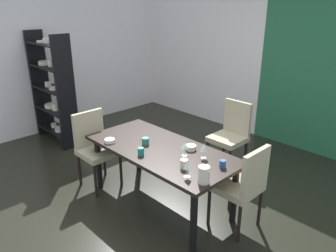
# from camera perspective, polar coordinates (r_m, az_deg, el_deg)

# --- Properties ---
(ground_plane) EXTENTS (5.87, 5.51, 0.02)m
(ground_plane) POSITION_cam_1_polar(r_m,az_deg,el_deg) (4.24, -4.17, -11.50)
(ground_plane) COLOR black
(back_panel_interior) EXTENTS (2.86, 0.10, 2.85)m
(back_panel_interior) POSITION_cam_1_polar(r_m,az_deg,el_deg) (6.60, 5.36, 13.73)
(back_panel_interior) COLOR silver
(back_panel_interior) RESTS_ON ground_plane
(left_interior_panel) EXTENTS (0.10, 5.51, 2.85)m
(left_interior_panel) POSITION_cam_1_polar(r_m,az_deg,el_deg) (6.14, -22.55, 11.70)
(left_interior_panel) COLOR silver
(left_interior_panel) RESTS_ON ground_plane
(dining_table) EXTENTS (1.81, 0.85, 0.72)m
(dining_table) POSITION_cam_1_polar(r_m,az_deg,el_deg) (3.71, -1.35, -5.01)
(dining_table) COLOR black
(dining_table) RESTS_ON ground_plane
(chair_left_near) EXTENTS (0.44, 0.44, 0.96)m
(chair_left_near) POSITION_cam_1_polar(r_m,az_deg,el_deg) (4.27, -12.63, -3.22)
(chair_left_near) COLOR tan
(chair_left_near) RESTS_ON ground_plane
(chair_right_far) EXTENTS (0.44, 0.44, 0.95)m
(chair_right_far) POSITION_cam_1_polar(r_m,az_deg,el_deg) (3.43, 12.93, -9.73)
(chair_right_far) COLOR tan
(chair_right_far) RESTS_ON ground_plane
(chair_head_far) EXTENTS (0.44, 0.45, 0.98)m
(chair_head_far) POSITION_cam_1_polar(r_m,az_deg,el_deg) (4.63, 10.97, -1.08)
(chair_head_far) COLOR tan
(chair_head_far) RESTS_ON ground_plane
(display_shelf) EXTENTS (0.97, 0.30, 1.81)m
(display_shelf) POSITION_cam_1_polar(r_m,az_deg,el_deg) (5.72, -19.50, 6.14)
(display_shelf) COLOR black
(display_shelf) RESTS_ON ground_plane
(wine_glass_right) EXTENTS (0.07, 0.07, 0.17)m
(wine_glass_right) POSITION_cam_1_polar(r_m,az_deg,el_deg) (3.41, 6.30, -3.75)
(wine_glass_right) COLOR silver
(wine_glass_right) RESTS_ON dining_table
(wine_glass_left) EXTENTS (0.07, 0.07, 0.16)m
(wine_glass_left) POSITION_cam_1_polar(r_m,az_deg,el_deg) (3.45, 2.92, -3.49)
(wine_glass_left) COLOR silver
(wine_glass_left) RESTS_ON dining_table
(wine_glass_rear) EXTENTS (0.07, 0.07, 0.17)m
(wine_glass_rear) POSITION_cam_1_polar(r_m,az_deg,el_deg) (3.05, 3.39, -6.84)
(wine_glass_rear) COLOR silver
(wine_glass_rear) RESTS_ON dining_table
(serving_bowl_front) EXTENTS (0.12, 0.12, 0.04)m
(serving_bowl_front) POSITION_cam_1_polar(r_m,az_deg,el_deg) (3.86, -10.11, -2.53)
(serving_bowl_front) COLOR white
(serving_bowl_front) RESTS_ON dining_table
(serving_bowl_north) EXTENTS (0.12, 0.12, 0.05)m
(serving_bowl_north) POSITION_cam_1_polar(r_m,az_deg,el_deg) (3.63, 3.98, -3.75)
(serving_bowl_north) COLOR silver
(serving_bowl_north) RESTS_ON dining_table
(cup_corner) EXTENTS (0.06, 0.06, 0.08)m
(cup_corner) POSITION_cam_1_polar(r_m,az_deg,el_deg) (3.30, 9.50, -6.51)
(cup_corner) COLOR #24478E
(cup_corner) RESTS_ON dining_table
(cup_west) EXTENTS (0.08, 0.08, 0.08)m
(cup_west) POSITION_cam_1_polar(r_m,az_deg,el_deg) (3.76, -3.95, -2.62)
(cup_west) COLOR #36736E
(cup_west) RESTS_ON dining_table
(cup_east) EXTENTS (0.07, 0.07, 0.08)m
(cup_east) POSITION_cam_1_polar(r_m,az_deg,el_deg) (3.51, -4.74, -4.42)
(cup_east) COLOR #217670
(cup_east) RESTS_ON dining_table
(cup_center) EXTENTS (0.08, 0.08, 0.09)m
(cup_center) POSITION_cam_1_polar(r_m,az_deg,el_deg) (3.24, 2.82, -6.59)
(cup_center) COLOR beige
(cup_center) RESTS_ON dining_table
(pitcher_near_window) EXTENTS (0.12, 0.11, 0.17)m
(pitcher_near_window) POSITION_cam_1_polar(r_m,az_deg,el_deg) (2.99, 6.28, -8.43)
(pitcher_near_window) COLOR beige
(pitcher_near_window) RESTS_ON dining_table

